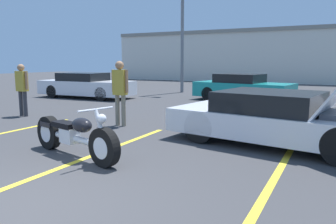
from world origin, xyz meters
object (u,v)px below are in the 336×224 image
show_car_hood_open (278,118)px  parked_car_mid_row (242,88)px  motorcycle (74,136)px  light_pole (184,5)px  spectator_midground (22,86)px  spectator_near_motorcycle (120,88)px  parked_car_left_row (86,86)px

show_car_hood_open → parked_car_mid_row: 7.75m
motorcycle → light_pole: bearing=119.5°
show_car_hood_open → spectator_midground: size_ratio=2.82×
light_pole → motorcycle: size_ratio=3.70×
show_car_hood_open → spectator_midground: show_car_hood_open is taller
light_pole → motorcycle: (3.61, -12.41, -4.40)m
light_pole → spectator_midground: size_ratio=5.34×
parked_car_mid_row → spectator_near_motorcycle: bearing=-90.6°
show_car_hood_open → spectator_near_motorcycle: bearing=-173.0°
light_pole → show_car_hood_open: 12.58m
light_pole → spectator_midground: 10.53m
show_car_hood_open → parked_car_left_row: size_ratio=0.99×
spectator_midground → parked_car_mid_row: bearing=55.0°
spectator_near_motorcycle → parked_car_mid_row: bearing=78.9°
light_pole → parked_car_mid_row: 6.34m
light_pole → parked_car_mid_row: size_ratio=1.98×
motorcycle → spectator_near_motorcycle: 3.03m
show_car_hood_open → parked_car_left_row: bearing=161.1°
light_pole → spectator_near_motorcycle: light_pole is taller
motorcycle → spectator_midground: size_ratio=1.44×
spectator_near_motorcycle → show_car_hood_open: bearing=-1.7°
parked_car_left_row → spectator_near_motorcycle: bearing=-44.0°
parked_car_left_row → parked_car_mid_row: bearing=14.6°
spectator_near_motorcycle → spectator_midground: size_ratio=1.06×
parked_car_left_row → spectator_midground: (1.93, -5.10, 0.40)m
parked_car_mid_row → spectator_midground: spectator_midground is taller
motorcycle → show_car_hood_open: (3.13, 2.67, 0.16)m
light_pole → show_car_hood_open: size_ratio=1.89×
show_car_hood_open → spectator_midground: bearing=-171.2°
show_car_hood_open → spectator_midground: 7.81m
light_pole → parked_car_mid_row: (4.04, -2.48, -4.22)m
motorcycle → spectator_midground: spectator_midground is taller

